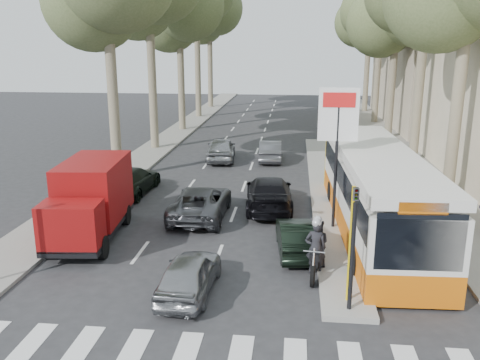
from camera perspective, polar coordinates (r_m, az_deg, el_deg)
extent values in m
plane|color=#28282B|center=(16.03, -0.31, -11.50)|extent=(120.00, 120.00, 0.00)
cube|color=gray|center=(40.48, 16.05, 4.38)|extent=(3.20, 70.00, 0.12)
cube|color=gray|center=(43.90, -6.59, 5.67)|extent=(2.40, 64.00, 0.12)
cube|color=gray|center=(26.27, 9.50, -0.79)|extent=(1.50, 26.00, 0.16)
cube|color=#B7A88E|center=(50.20, 23.05, 14.88)|extent=(11.00, 20.00, 16.00)
cylinder|color=yellow|center=(14.40, 12.29, -7.40)|extent=(0.10, 0.10, 3.50)
cylinder|color=yellow|center=(20.06, 10.59, -0.86)|extent=(0.10, 0.10, 3.50)
cylinder|color=yellow|center=(25.87, 9.66, 2.77)|extent=(0.10, 0.10, 3.50)
cylinder|color=black|center=(19.84, 10.71, 1.50)|extent=(0.12, 0.12, 5.20)
cube|color=white|center=(19.48, 11.00, 7.23)|extent=(1.50, 0.10, 2.00)
cube|color=red|center=(19.35, 11.09, 8.81)|extent=(1.20, 0.02, 0.55)
cylinder|color=black|center=(14.00, 12.46, -8.75)|extent=(0.12, 0.12, 3.20)
imported|color=black|center=(13.47, 12.81, -2.90)|extent=(0.16, 0.41, 1.00)
cylinder|color=#6B604C|center=(28.11, -14.04, 8.58)|extent=(0.56, 0.56, 8.40)
sphere|color=#465630|center=(28.95, -16.25, 18.74)|extent=(5.20, 5.20, 5.20)
cylinder|color=#6B604C|center=(35.70, -9.81, 10.55)|extent=(0.56, 0.56, 8.96)
sphere|color=#465630|center=(36.56, -11.54, 19.11)|extent=(5.20, 5.20, 5.20)
cylinder|color=#6B604C|center=(43.41, -6.62, 10.88)|extent=(0.56, 0.56, 8.12)
sphere|color=#465630|center=(44.15, -7.97, 17.31)|extent=(5.20, 5.20, 5.20)
sphere|color=#465630|center=(42.43, -5.88, 19.04)|extent=(5.80, 5.80, 5.80)
cylinder|color=#6B604C|center=(51.21, -4.76, 12.34)|extent=(0.56, 0.56, 9.52)
sphere|color=#465630|center=(52.05, -5.92, 18.72)|extent=(5.20, 5.20, 5.20)
cylinder|color=#6B604C|center=(59.12, -3.36, 12.32)|extent=(0.56, 0.56, 8.68)
sphere|color=#465630|center=(59.86, -4.34, 17.38)|extent=(5.20, 5.20, 5.20)
sphere|color=#465630|center=(58.23, -2.68, 18.69)|extent=(5.80, 5.80, 5.80)
cylinder|color=#6B604C|center=(25.51, 23.13, 7.20)|extent=(0.56, 0.56, 8.40)
cylinder|color=#6B604C|center=(33.19, 19.48, 9.83)|extent=(0.56, 0.56, 9.24)
cylinder|color=#6B604C|center=(41.02, 16.64, 9.92)|extent=(0.56, 0.56, 7.84)
sphere|color=#465630|center=(41.35, 15.58, 16.65)|extent=(5.20, 5.20, 5.20)
sphere|color=#465630|center=(40.36, 18.82, 18.06)|extent=(5.80, 5.80, 5.80)
cylinder|color=#6B604C|center=(48.87, 15.16, 11.42)|extent=(0.56, 0.56, 8.96)
sphere|color=#465630|center=(49.33, 14.30, 17.84)|extent=(5.20, 5.20, 5.20)
cylinder|color=#6B604C|center=(56.81, 14.04, 11.65)|extent=(0.56, 0.56, 8.40)
sphere|color=#465630|center=(57.25, 13.26, 16.84)|extent=(5.20, 5.20, 5.20)
sphere|color=#465630|center=(56.17, 15.53, 17.97)|extent=(5.80, 5.80, 5.80)
imported|color=gray|center=(15.27, -5.72, -10.45)|extent=(1.59, 3.65, 1.22)
imported|color=black|center=(18.09, 6.34, -6.34)|extent=(1.62, 3.70, 1.18)
imported|color=#44464B|center=(21.61, -4.43, -2.50)|extent=(2.20, 4.75, 1.32)
imported|color=black|center=(22.70, 3.26, -1.45)|extent=(2.35, 5.09, 1.44)
imported|color=gray|center=(32.08, -2.15, 3.49)|extent=(2.10, 4.42, 1.46)
imported|color=#53555B|center=(32.09, 3.42, 3.32)|extent=(1.54, 3.97, 1.29)
imported|color=black|center=(25.40, -12.22, -0.07)|extent=(2.12, 4.78, 1.37)
cube|color=black|center=(20.02, -16.32, -5.02)|extent=(2.49, 5.59, 0.23)
cylinder|color=black|center=(18.76, -20.56, -7.07)|extent=(0.35, 0.84, 0.81)
cylinder|color=black|center=(18.18, -15.19, -7.31)|extent=(0.35, 0.84, 0.81)
cylinder|color=black|center=(21.78, -17.36, -3.72)|extent=(0.35, 0.84, 0.81)
cylinder|color=black|center=(21.29, -12.71, -3.82)|extent=(0.35, 0.84, 0.81)
cube|color=maroon|center=(17.90, -18.42, -4.83)|extent=(2.10, 1.45, 1.54)
cube|color=black|center=(17.32, -19.10, -4.93)|extent=(1.81, 0.24, 0.81)
cube|color=maroon|center=(20.30, -16.00, -0.96)|extent=(2.43, 3.98, 2.26)
cube|color=#D05E0B|center=(20.57, 14.76, -4.09)|extent=(3.18, 12.49, 0.97)
cube|color=silver|center=(20.19, 15.00, -0.62)|extent=(3.18, 12.49, 1.62)
cube|color=black|center=(20.11, 15.06, 0.27)|extent=(3.18, 11.99, 0.92)
cube|color=silver|center=(19.91, 15.23, 2.67)|extent=(3.18, 12.49, 0.32)
cube|color=black|center=(14.44, 19.56, -6.62)|extent=(2.37, 0.15, 1.62)
cube|color=#D05E0B|center=(14.13, 19.89, -3.03)|extent=(1.29, 0.11, 0.34)
cylinder|color=black|center=(16.75, 13.02, -8.86)|extent=(0.34, 1.05, 1.03)
cylinder|color=black|center=(17.32, 21.15, -8.71)|extent=(0.34, 1.05, 1.03)
cylinder|color=black|center=(23.92, 10.25, -1.40)|extent=(0.34, 1.05, 1.03)
cylinder|color=black|center=(24.31, 16.01, -1.48)|extent=(0.34, 1.05, 1.03)
cylinder|color=black|center=(15.84, 8.15, -10.63)|extent=(0.19, 0.68, 0.67)
cylinder|color=black|center=(17.28, 8.65, -8.40)|extent=(0.19, 0.68, 0.67)
cylinder|color=silver|center=(15.74, 8.23, -9.20)|extent=(0.11, 0.43, 0.84)
cube|color=black|center=(16.55, 8.45, -8.96)|extent=(0.33, 0.81, 0.32)
cube|color=black|center=(16.24, 8.42, -8.34)|extent=(0.37, 0.51, 0.23)
cube|color=black|center=(16.75, 8.58, -7.84)|extent=(0.38, 0.72, 0.13)
cylinder|color=silver|center=(15.67, 8.30, -7.99)|extent=(0.65, 0.12, 0.04)
imported|color=black|center=(16.37, 8.51, -7.48)|extent=(0.69, 0.50, 1.77)
imported|color=black|center=(16.78, 8.63, -7.11)|extent=(0.86, 0.55, 1.66)
sphere|color=#B2B2B7|center=(16.02, 8.61, -4.80)|extent=(0.29, 0.29, 0.29)
sphere|color=#B2B2B7|center=(16.46, 8.73, -4.49)|extent=(0.29, 0.29, 0.29)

